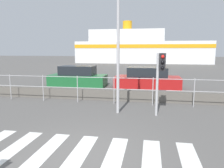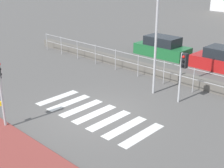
% 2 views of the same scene
% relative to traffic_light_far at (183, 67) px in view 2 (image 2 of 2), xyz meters
% --- Properties ---
extents(ground_plane, '(160.00, 160.00, 0.00)m').
position_rel_traffic_light_far_xyz_m(ground_plane, '(-2.08, -3.72, -1.82)').
color(ground_plane, '#565451').
extents(sidewalk_brick, '(24.00, 1.80, 0.12)m').
position_rel_traffic_light_far_xyz_m(sidewalk_brick, '(-2.08, -7.82, -1.76)').
color(sidewalk_brick, brown).
rests_on(sidewalk_brick, ground_plane).
extents(crosswalk, '(5.85, 2.40, 0.01)m').
position_rel_traffic_light_far_xyz_m(crosswalk, '(-2.10, -3.72, -1.81)').
color(crosswalk, silver).
rests_on(crosswalk, ground_plane).
extents(seawall, '(24.51, 0.55, 0.53)m').
position_rel_traffic_light_far_xyz_m(seawall, '(-2.08, 2.46, -1.55)').
color(seawall, '#605B54').
rests_on(seawall, ground_plane).
extents(harbor_fence, '(22.10, 0.04, 1.33)m').
position_rel_traffic_light_far_xyz_m(harbor_fence, '(-2.08, 1.58, -0.95)').
color(harbor_fence, '#B2B2B5').
rests_on(harbor_fence, ground_plane).
extents(traffic_light_far, '(0.34, 0.32, 2.47)m').
position_rel_traffic_light_far_xyz_m(traffic_light_far, '(0.00, 0.00, 0.00)').
color(traffic_light_far, '#B2B2B5').
rests_on(traffic_light_far, ground_plane).
extents(streetlamp, '(0.32, 1.27, 6.32)m').
position_rel_traffic_light_far_xyz_m(streetlamp, '(-1.67, -0.14, 2.09)').
color(streetlamp, '#B2B2B5').
rests_on(streetlamp, ground_plane).
extents(parked_car_green, '(4.05, 1.70, 1.45)m').
position_rel_traffic_light_far_xyz_m(parked_car_green, '(-5.54, 6.37, -1.20)').
color(parked_car_green, '#1E6633').
rests_on(parked_car_green, ground_plane).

